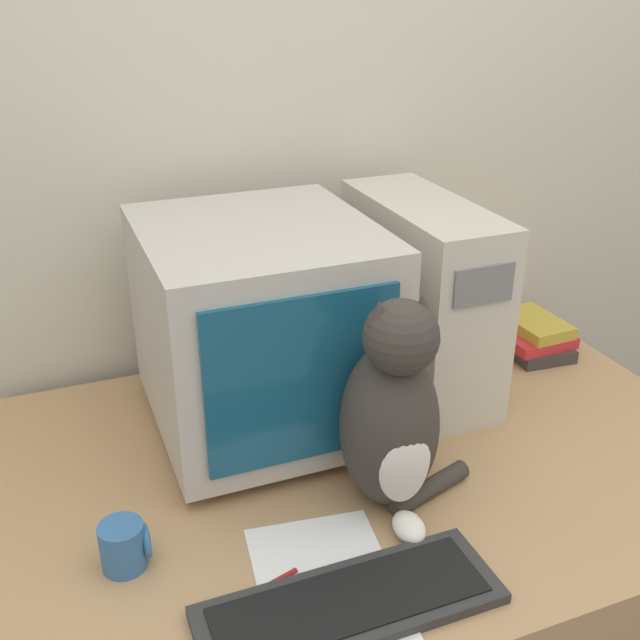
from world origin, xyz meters
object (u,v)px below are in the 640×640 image
Objects in this scene: crt_monitor at (261,327)px; computer_tower at (420,296)px; cat at (393,417)px; pen at (255,593)px; book_stack at (531,335)px; keyboard at (350,604)px; mug at (125,546)px.

crt_monitor reaches higher than computer_tower.
pen is at bearing -151.61° from cat.
cat is (0.13, -0.33, -0.04)m from crt_monitor.
crt_monitor reaches higher than cat.
book_stack is at bearing 30.68° from pen.
crt_monitor is 0.38m from computer_tower.
book_stack is at bearing 38.47° from keyboard.
pen is at bearing -38.47° from mug.
mug is (-0.29, 0.21, 0.03)m from keyboard.
pen is at bearing -149.32° from book_stack.
computer_tower is at bearing -175.39° from book_stack.
computer_tower is 0.44m from cat.
keyboard is 3.05× the size of pen.
keyboard is (-0.41, -0.57, -0.20)m from computer_tower.
keyboard is 0.31m from cat.
cat is at bearing -69.05° from crt_monitor.
pen is at bearing -137.54° from computer_tower.
pen is at bearing -109.49° from crt_monitor.
crt_monitor reaches higher than book_stack.
keyboard is 1.13× the size of cat.
crt_monitor is 1.04× the size of computer_tower.
computer_tower is 0.38m from book_stack.
crt_monitor is at bearing -174.42° from computer_tower.
book_stack is at bearing 4.61° from computer_tower.
cat is at bearing -1.43° from mug.
book_stack is at bearing 38.87° from cat.
book_stack reaches higher than keyboard.
computer_tower is 1.02× the size of keyboard.
keyboard is at bearing -126.04° from computer_tower.
keyboard reaches higher than pen.
mug is at bearing 141.53° from pen.
crt_monitor is 1.20× the size of cat.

